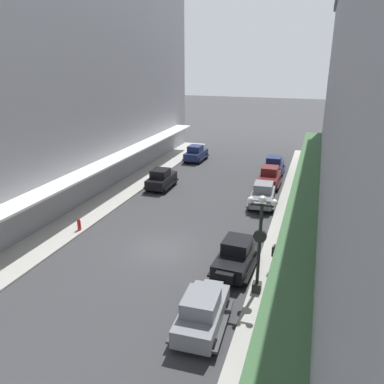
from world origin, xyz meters
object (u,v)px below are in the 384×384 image
(parked_car_3, at_px, (269,177))
(parked_car_4, at_px, (196,153))
(parked_car_5, at_px, (161,178))
(lamp_post_with_clock, at_px, (260,241))
(parked_car_6, at_px, (274,165))
(parked_car_1, at_px, (263,195))
(pedestrian_0, at_px, (307,192))
(pedestrian_1, at_px, (275,256))
(parked_car_2, at_px, (236,255))
(parked_car_0, at_px, (202,311))
(fire_hydrant, at_px, (79,224))

(parked_car_3, relative_size, parked_car_4, 0.99)
(parked_car_5, bearing_deg, lamp_post_with_clock, -51.63)
(parked_car_3, distance_m, parked_car_6, 4.36)
(parked_car_1, xyz_separation_m, pedestrian_0, (3.40, 1.60, 0.07))
(parked_car_1, xyz_separation_m, pedestrian_1, (2.14, -10.04, 0.05))
(parked_car_6, xyz_separation_m, pedestrian_0, (3.64, -7.84, 0.07))
(parked_car_1, bearing_deg, lamp_post_with_clock, -82.81)
(parked_car_6, height_order, lamp_post_with_clock, lamp_post_with_clock)
(parked_car_1, bearing_deg, parked_car_2, -89.69)
(parked_car_0, height_order, parked_car_3, same)
(parked_car_4, xyz_separation_m, fire_hydrant, (-1.71, -20.83, -0.38))
(pedestrian_0, bearing_deg, parked_car_3, 135.59)
(parked_car_1, bearing_deg, parked_car_3, 91.72)
(parked_car_3, distance_m, fire_hydrant, 17.86)
(lamp_post_with_clock, relative_size, fire_hydrant, 6.29)
(parked_car_0, bearing_deg, lamp_post_with_clock, 61.42)
(fire_hydrant, relative_size, pedestrian_1, 0.50)
(parked_car_5, relative_size, pedestrian_0, 2.57)
(parked_car_6, distance_m, lamp_post_with_clock, 22.05)
(parked_car_5, xyz_separation_m, pedestrian_1, (11.60, -11.53, 0.05))
(parked_car_4, height_order, pedestrian_0, parked_car_4)
(parked_car_1, distance_m, fire_hydrant, 14.34)
(parked_car_0, xyz_separation_m, parked_car_1, (0.28, 15.83, 0.00))
(parked_car_5, distance_m, pedestrian_1, 16.36)
(parked_car_3, xyz_separation_m, parked_car_5, (-9.31, -3.59, 0.00))
(lamp_post_with_clock, bearing_deg, parked_car_6, 94.73)
(lamp_post_with_clock, bearing_deg, parked_car_1, 97.19)
(parked_car_0, height_order, parked_car_2, same)
(parked_car_5, relative_size, lamp_post_with_clock, 0.83)
(parked_car_4, xyz_separation_m, lamp_post_with_clock, (11.04, -24.30, 2.04))
(parked_car_5, relative_size, fire_hydrant, 5.23)
(parked_car_4, height_order, parked_car_5, same)
(parked_car_3, bearing_deg, lamp_post_with_clock, -84.39)
(parked_car_5, height_order, parked_car_6, same)
(parked_car_1, relative_size, parked_car_5, 1.01)
(parked_car_1, xyz_separation_m, parked_car_2, (0.06, -10.52, 0.00))
(parked_car_3, distance_m, parked_car_4, 11.53)
(fire_hydrant, xyz_separation_m, pedestrian_0, (14.58, 10.57, 0.45))
(lamp_post_with_clock, height_order, pedestrian_0, lamp_post_with_clock)
(pedestrian_1, bearing_deg, pedestrian_0, 83.85)
(parked_car_2, bearing_deg, parked_car_1, 90.31)
(parked_car_4, height_order, fire_hydrant, parked_car_4)
(parked_car_6, bearing_deg, pedestrian_1, -83.03)
(parked_car_6, height_order, fire_hydrant, parked_car_6)
(parked_car_3, bearing_deg, parked_car_6, 91.18)
(lamp_post_with_clock, bearing_deg, parked_car_2, 128.34)
(parked_car_2, distance_m, parked_car_6, 19.97)
(parked_car_4, height_order, lamp_post_with_clock, lamp_post_with_clock)
(parked_car_5, bearing_deg, parked_car_6, 40.77)
(parked_car_0, relative_size, pedestrian_1, 2.63)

